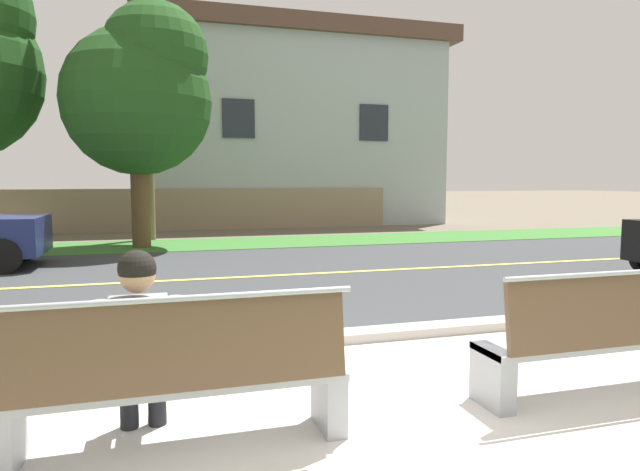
% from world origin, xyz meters
% --- Properties ---
extents(ground_plane, '(140.00, 140.00, 0.00)m').
position_xyz_m(ground_plane, '(0.00, 8.00, 0.00)').
color(ground_plane, '#665B4C').
extents(sidewalk_pavement, '(44.00, 3.60, 0.01)m').
position_xyz_m(sidewalk_pavement, '(0.00, 0.40, 0.01)').
color(sidewalk_pavement, beige).
rests_on(sidewalk_pavement, ground_plane).
extents(curb_edge, '(44.00, 0.30, 0.11)m').
position_xyz_m(curb_edge, '(0.00, 2.35, 0.06)').
color(curb_edge, '#ADA89E').
rests_on(curb_edge, ground_plane).
extents(street_asphalt, '(52.00, 8.00, 0.01)m').
position_xyz_m(street_asphalt, '(0.00, 6.50, 0.00)').
color(street_asphalt, '#383A3D').
rests_on(street_asphalt, ground_plane).
extents(road_centre_line, '(48.00, 0.14, 0.01)m').
position_xyz_m(road_centre_line, '(0.00, 6.50, 0.01)').
color(road_centre_line, '#E0CC4C').
rests_on(road_centre_line, ground_plane).
extents(far_verge_grass, '(48.00, 2.80, 0.02)m').
position_xyz_m(far_verge_grass, '(0.00, 11.79, 0.01)').
color(far_verge_grass, '#38702D').
rests_on(far_verge_grass, ground_plane).
extents(bench_left, '(2.06, 0.48, 1.01)m').
position_xyz_m(bench_left, '(-1.59, 0.39, 0.47)').
color(bench_left, '#9EA0A8').
rests_on(bench_left, ground_plane).
extents(bench_right, '(2.06, 0.48, 1.01)m').
position_xyz_m(bench_right, '(1.59, 0.39, 0.47)').
color(bench_right, '#9EA0A8').
rests_on(bench_right, ground_plane).
extents(seated_person_grey, '(0.52, 0.68, 1.25)m').
position_xyz_m(seated_person_grey, '(-1.81, 0.56, 0.68)').
color(seated_person_grey, black).
rests_on(seated_person_grey, ground_plane).
extents(shade_tree_left, '(3.58, 3.58, 5.91)m').
position_xyz_m(shade_tree_left, '(-1.92, 11.47, 3.84)').
color(shade_tree_left, brown).
rests_on(shade_tree_left, ground_plane).
extents(garden_wall, '(13.00, 0.36, 1.40)m').
position_xyz_m(garden_wall, '(-0.15, 16.22, 0.70)').
color(garden_wall, gray).
rests_on(garden_wall, ground_plane).
extents(house_across_street, '(11.82, 6.91, 7.44)m').
position_xyz_m(house_across_street, '(3.57, 19.42, 3.76)').
color(house_across_street, '#A3ADB2').
rests_on(house_across_street, ground_plane).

